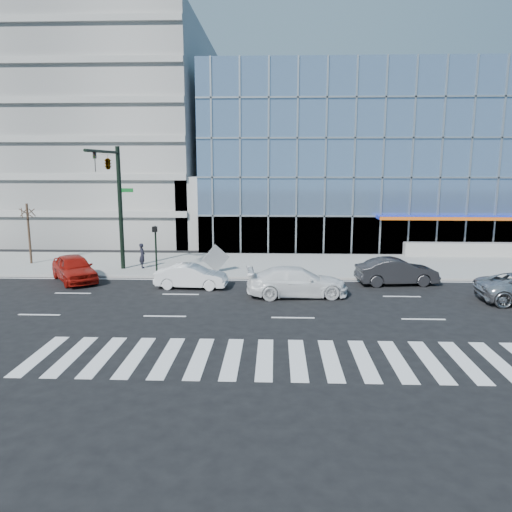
{
  "coord_description": "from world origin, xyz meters",
  "views": [
    {
      "loc": [
        -0.86,
        -26.29,
        7.04
      ],
      "look_at": [
        -1.99,
        3.0,
        1.61
      ],
      "focal_mm": 35.0,
      "sensor_mm": 36.0,
      "label": 1
    }
  ],
  "objects_px": {
    "traffic_signal": "(112,178)",
    "dark_sedan": "(397,272)",
    "street_tree_near": "(27,212)",
    "tilted_panel": "(216,258)",
    "white_suv": "(297,282)",
    "pedestrian": "(142,256)",
    "ped_signal_post": "(155,242)",
    "white_sedan": "(191,276)",
    "red_sedan": "(74,268)"
  },
  "relations": [
    {
      "from": "ped_signal_post",
      "to": "pedestrian",
      "type": "relative_size",
      "value": 1.8
    },
    {
      "from": "street_tree_near",
      "to": "tilted_panel",
      "type": "xyz_separation_m",
      "value": [
        13.36,
        -2.5,
        -2.71
      ]
    },
    {
      "from": "traffic_signal",
      "to": "pedestrian",
      "type": "relative_size",
      "value": 4.79
    },
    {
      "from": "traffic_signal",
      "to": "pedestrian",
      "type": "bearing_deg",
      "value": 52.73
    },
    {
      "from": "tilted_panel",
      "to": "traffic_signal",
      "type": "bearing_deg",
      "value": 159.86
    },
    {
      "from": "traffic_signal",
      "to": "tilted_panel",
      "type": "bearing_deg",
      "value": 3.87
    },
    {
      "from": "white_suv",
      "to": "pedestrian",
      "type": "bearing_deg",
      "value": 52.65
    },
    {
      "from": "pedestrian",
      "to": "tilted_panel",
      "type": "bearing_deg",
      "value": -127.51
    },
    {
      "from": "traffic_signal",
      "to": "white_suv",
      "type": "relative_size",
      "value": 1.47
    },
    {
      "from": "traffic_signal",
      "to": "tilted_panel",
      "type": "xyz_separation_m",
      "value": [
        6.36,
        0.43,
        -5.1
      ]
    },
    {
      "from": "traffic_signal",
      "to": "pedestrian",
      "type": "height_order",
      "value": "traffic_signal"
    },
    {
      "from": "ped_signal_post",
      "to": "white_suv",
      "type": "bearing_deg",
      "value": -29.64
    },
    {
      "from": "ped_signal_post",
      "to": "white_suv",
      "type": "xyz_separation_m",
      "value": [
        8.85,
        -5.03,
        -1.35
      ]
    },
    {
      "from": "pedestrian",
      "to": "ped_signal_post",
      "type": "bearing_deg",
      "value": -159.86
    },
    {
      "from": "dark_sedan",
      "to": "traffic_signal",
      "type": "bearing_deg",
      "value": 77.52
    },
    {
      "from": "white_suv",
      "to": "tilted_panel",
      "type": "bearing_deg",
      "value": 39.06
    },
    {
      "from": "street_tree_near",
      "to": "tilted_panel",
      "type": "height_order",
      "value": "street_tree_near"
    },
    {
      "from": "street_tree_near",
      "to": "red_sedan",
      "type": "height_order",
      "value": "street_tree_near"
    },
    {
      "from": "white_sedan",
      "to": "traffic_signal",
      "type": "bearing_deg",
      "value": 63.48
    },
    {
      "from": "traffic_signal",
      "to": "ped_signal_post",
      "type": "distance_m",
      "value": 4.75
    },
    {
      "from": "white_suv",
      "to": "street_tree_near",
      "type": "bearing_deg",
      "value": 62.19
    },
    {
      "from": "ped_signal_post",
      "to": "street_tree_near",
      "type": "bearing_deg",
      "value": 164.94
    },
    {
      "from": "ped_signal_post",
      "to": "white_sedan",
      "type": "distance_m",
      "value": 4.7
    },
    {
      "from": "ped_signal_post",
      "to": "traffic_signal",
      "type": "bearing_deg",
      "value": -171.48
    },
    {
      "from": "pedestrian",
      "to": "tilted_panel",
      "type": "distance_m",
      "value": 5.25
    },
    {
      "from": "white_sedan",
      "to": "street_tree_near",
      "type": "bearing_deg",
      "value": 67.43
    },
    {
      "from": "ped_signal_post",
      "to": "white_sedan",
      "type": "xyz_separation_m",
      "value": [
        2.85,
        -3.44,
        -1.46
      ]
    },
    {
      "from": "dark_sedan",
      "to": "pedestrian",
      "type": "distance_m",
      "value": 16.45
    },
    {
      "from": "tilted_panel",
      "to": "red_sedan",
      "type": "bearing_deg",
      "value": 170.18
    },
    {
      "from": "dark_sedan",
      "to": "red_sedan",
      "type": "height_order",
      "value": "red_sedan"
    },
    {
      "from": "street_tree_near",
      "to": "tilted_panel",
      "type": "bearing_deg",
      "value": -10.6
    },
    {
      "from": "white_suv",
      "to": "pedestrian",
      "type": "relative_size",
      "value": 3.25
    },
    {
      "from": "red_sedan",
      "to": "tilted_panel",
      "type": "bearing_deg",
      "value": -21.49
    },
    {
      "from": "traffic_signal",
      "to": "street_tree_near",
      "type": "height_order",
      "value": "traffic_signal"
    },
    {
      "from": "white_suv",
      "to": "red_sedan",
      "type": "height_order",
      "value": "red_sedan"
    },
    {
      "from": "white_suv",
      "to": "tilted_panel",
      "type": "distance_m",
      "value": 7.13
    },
    {
      "from": "ped_signal_post",
      "to": "tilted_panel",
      "type": "height_order",
      "value": "ped_signal_post"
    },
    {
      "from": "tilted_panel",
      "to": "street_tree_near",
      "type": "bearing_deg",
      "value": 145.39
    },
    {
      "from": "white_suv",
      "to": "tilted_panel",
      "type": "height_order",
      "value": "tilted_panel"
    },
    {
      "from": "white_suv",
      "to": "red_sedan",
      "type": "distance_m",
      "value": 13.71
    },
    {
      "from": "ped_signal_post",
      "to": "dark_sedan",
      "type": "relative_size",
      "value": 0.64
    },
    {
      "from": "ped_signal_post",
      "to": "pedestrian",
      "type": "bearing_deg",
      "value": 134.23
    },
    {
      "from": "traffic_signal",
      "to": "white_sedan",
      "type": "xyz_separation_m",
      "value": [
        5.34,
        -3.07,
        -5.49
      ]
    },
    {
      "from": "street_tree_near",
      "to": "white_sedan",
      "type": "distance_m",
      "value": 14.07
    },
    {
      "from": "street_tree_near",
      "to": "ped_signal_post",
      "type": "bearing_deg",
      "value": -15.06
    },
    {
      "from": "red_sedan",
      "to": "dark_sedan",
      "type": "bearing_deg",
      "value": -35.95
    },
    {
      "from": "white_sedan",
      "to": "dark_sedan",
      "type": "xyz_separation_m",
      "value": [
        12.0,
        1.28,
        0.1
      ]
    },
    {
      "from": "pedestrian",
      "to": "street_tree_near",
      "type": "bearing_deg",
      "value": 57.1
    },
    {
      "from": "traffic_signal",
      "to": "dark_sedan",
      "type": "xyz_separation_m",
      "value": [
        17.34,
        -1.78,
        -5.39
      ]
    },
    {
      "from": "street_tree_near",
      "to": "dark_sedan",
      "type": "relative_size",
      "value": 0.9
    }
  ]
}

